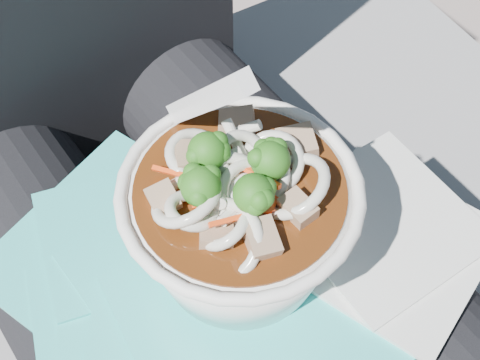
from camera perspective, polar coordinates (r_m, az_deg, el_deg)
stone_ledge at (r=0.91m, az=-6.31°, el=-10.92°), size 1.04×0.59×0.42m
lap at (r=0.60m, az=-1.04°, el=-10.35°), size 0.35×0.48×0.15m
person_body at (r=0.61m, az=-6.10°, el=-2.58°), size 0.34×0.94×0.97m
plastic_bag at (r=0.51m, az=-4.82°, el=-9.23°), size 0.29×0.32×0.02m
napkins at (r=0.53m, az=12.41°, el=-4.68°), size 0.17×0.17×0.01m
udon_bowl at (r=0.46m, az=-0.04°, el=-3.05°), size 0.19×0.19×0.20m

